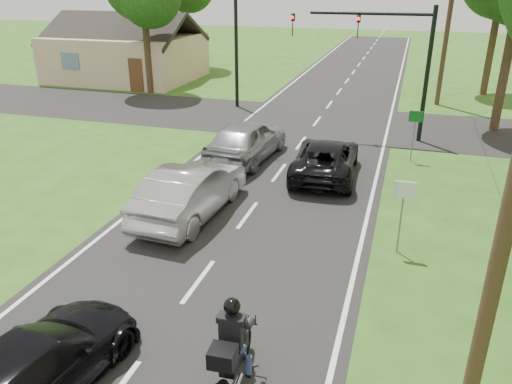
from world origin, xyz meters
TOP-DOWN VIEW (x-y plane):
  - ground at (0.00, 0.00)m, footprint 140.00×140.00m
  - road at (0.00, 10.00)m, footprint 8.00×100.00m
  - cross_road at (0.00, 16.00)m, footprint 60.00×7.00m
  - motorcycle_rider at (2.00, -3.07)m, footprint 0.64×2.25m
  - dark_suv at (1.76, 8.25)m, footprint 2.59×5.10m
  - silver_sedan at (-1.72, 3.49)m, footprint 2.05×5.17m
  - silver_suv at (-1.69, 9.09)m, footprint 2.51×5.29m
  - dark_car_behind at (-1.29, -4.31)m, footprint 2.28×4.68m
  - traffic_signal at (3.34, 14.00)m, footprint 6.38×0.44m
  - signal_pole_far at (-5.20, 18.00)m, footprint 0.20×0.20m
  - utility_pole_far at (6.20, 22.00)m, footprint 1.60×0.28m
  - sign_white at (4.70, 2.98)m, footprint 0.55×0.07m
  - sign_green at (4.90, 10.98)m, footprint 0.55×0.07m
  - house at (-16.00, 24.00)m, footprint 10.20×8.00m

SIDE VIEW (x-z plane):
  - ground at x=0.00m, z-range 0.00..0.00m
  - cross_road at x=0.00m, z-range 0.00..0.01m
  - road at x=0.00m, z-range 0.00..0.01m
  - dark_car_behind at x=-1.29m, z-range 0.01..1.32m
  - dark_suv at x=1.76m, z-range 0.01..1.39m
  - motorcycle_rider at x=2.00m, z-range -0.21..1.73m
  - silver_sedan at x=-1.72m, z-range 0.01..1.68m
  - silver_suv at x=-1.69m, z-range 0.01..1.76m
  - sign_white at x=4.70m, z-range 0.54..2.66m
  - sign_green at x=4.90m, z-range 0.54..2.66m
  - house at x=-16.00m, z-range -0.65..4.19m
  - signal_pole_far at x=-5.20m, z-range 0.00..6.00m
  - traffic_signal at x=3.34m, z-range 1.14..7.14m
  - utility_pole_far at x=6.20m, z-range 0.08..10.08m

